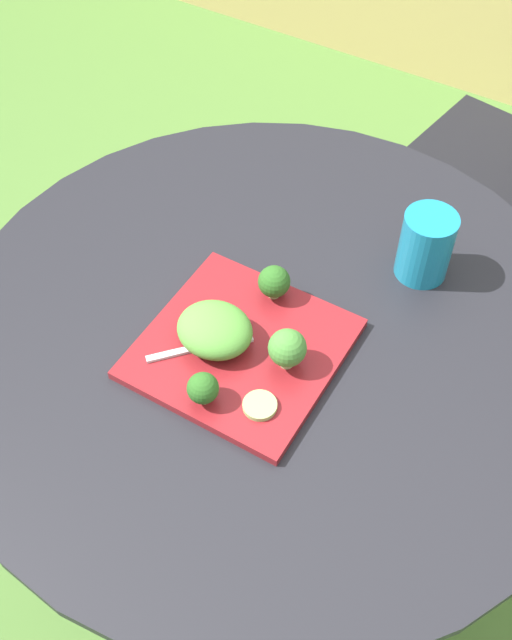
# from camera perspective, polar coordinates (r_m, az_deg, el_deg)

# --- Properties ---
(ground_plane) EXTENTS (12.00, 12.00, 0.00)m
(ground_plane) POSITION_cam_1_polar(r_m,az_deg,el_deg) (1.75, 0.71, -15.17)
(ground_plane) COLOR #4C7533
(patio_table) EXTENTS (0.97, 0.97, 0.72)m
(patio_table) POSITION_cam_1_polar(r_m,az_deg,el_deg) (1.32, 0.92, -6.67)
(patio_table) COLOR black
(patio_table) RESTS_ON ground_plane
(salad_plate) EXTENTS (0.27, 0.27, 0.01)m
(salad_plate) POSITION_cam_1_polar(r_m,az_deg,el_deg) (1.09, -1.10, -2.13)
(salad_plate) COLOR maroon
(salad_plate) RESTS_ON patio_table
(drinking_glass) EXTENTS (0.08, 0.08, 0.11)m
(drinking_glass) POSITION_cam_1_polar(r_m,az_deg,el_deg) (1.19, 12.52, 5.25)
(drinking_glass) COLOR teal
(drinking_glass) RESTS_ON patio_table
(fork) EXTENTS (0.12, 0.13, 0.00)m
(fork) POSITION_cam_1_polar(r_m,az_deg,el_deg) (1.09, -3.44, -1.83)
(fork) COLOR silver
(fork) RESTS_ON salad_plate
(lettuce_mound) EXTENTS (0.11, 0.10, 0.05)m
(lettuce_mound) POSITION_cam_1_polar(r_m,az_deg,el_deg) (1.07, -3.10, -0.74)
(lettuce_mound) COLOR #519338
(lettuce_mound) RESTS_ON salad_plate
(broccoli_floret_0) EXTENTS (0.05, 0.05, 0.06)m
(broccoli_floret_0) POSITION_cam_1_polar(r_m,az_deg,el_deg) (1.04, 2.36, -2.13)
(broccoli_floret_0) COLOR #99B770
(broccoli_floret_0) RESTS_ON salad_plate
(broccoli_floret_1) EXTENTS (0.05, 0.05, 0.05)m
(broccoli_floret_1) POSITION_cam_1_polar(r_m,az_deg,el_deg) (1.12, 1.36, 2.87)
(broccoli_floret_1) COLOR #99B770
(broccoli_floret_1) RESTS_ON salad_plate
(broccoli_floret_2) EXTENTS (0.04, 0.04, 0.05)m
(broccoli_floret_2) POSITION_cam_1_polar(r_m,az_deg,el_deg) (1.01, -3.99, -5.12)
(broccoli_floret_2) COLOR #99B770
(broccoli_floret_2) RESTS_ON salad_plate
(cucumber_slice_0) EXTENTS (0.05, 0.05, 0.01)m
(cucumber_slice_0) POSITION_cam_1_polar(r_m,az_deg,el_deg) (1.03, 0.29, -6.40)
(cucumber_slice_0) COLOR #8EB766
(cucumber_slice_0) RESTS_ON salad_plate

